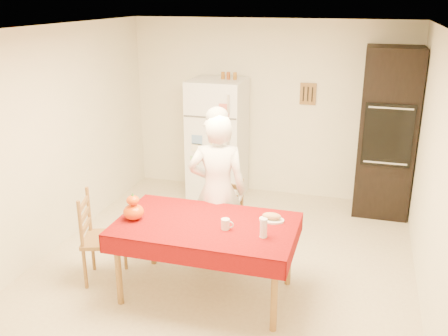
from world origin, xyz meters
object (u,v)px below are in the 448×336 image
at_px(seated_woman, 217,191).
at_px(wine_glass, 264,228).
at_px(coffee_mug, 225,224).
at_px(oven_cabinet, 387,133).
at_px(dining_table, 206,230).
at_px(pumpkin_lower, 134,212).
at_px(chair_left, 97,234).
at_px(bread_plate, 272,220).
at_px(refrigerator, 218,139).
at_px(chair_far, 222,216).

relative_size(seated_woman, wine_glass, 9.59).
height_order(coffee_mug, wine_glass, wine_glass).
bearing_deg(wine_glass, oven_cabinet, 68.16).
height_order(dining_table, pumpkin_lower, pumpkin_lower).
distance_m(chair_left, bread_plate, 1.77).
bearing_deg(refrigerator, dining_table, -75.62).
height_order(oven_cabinet, bread_plate, oven_cabinet).
height_order(seated_woman, bread_plate, seated_woman).
bearing_deg(oven_cabinet, dining_table, -122.94).
height_order(oven_cabinet, wine_glass, oven_cabinet).
height_order(dining_table, wine_glass, wine_glass).
relative_size(pumpkin_lower, bread_plate, 0.83).
relative_size(refrigerator, dining_table, 1.00).
distance_m(seated_woman, pumpkin_lower, 0.95).
height_order(seated_woman, pumpkin_lower, seated_woman).
relative_size(chair_far, pumpkin_lower, 4.76).
bearing_deg(pumpkin_lower, bread_plate, 14.50).
relative_size(chair_far, wine_glass, 5.40).
distance_m(coffee_mug, bread_plate, 0.48).
bearing_deg(seated_woman, bread_plate, 137.40).
distance_m(refrigerator, pumpkin_lower, 2.59).
bearing_deg(dining_table, wine_glass, -11.99).
xyz_separation_m(coffee_mug, pumpkin_lower, (-0.90, -0.04, 0.02)).
bearing_deg(refrigerator, bread_plate, -61.61).
height_order(chair_far, wine_glass, chair_far).
relative_size(oven_cabinet, coffee_mug, 22.00).
distance_m(chair_left, seated_woman, 1.30).
bearing_deg(wine_glass, pumpkin_lower, 179.20).
relative_size(refrigerator, pumpkin_lower, 8.51).
xyz_separation_m(chair_left, coffee_mug, (1.36, -0.02, 0.30)).
relative_size(coffee_mug, bread_plate, 0.42).
relative_size(dining_table, wine_glass, 9.66).
height_order(oven_cabinet, dining_table, oven_cabinet).
distance_m(chair_far, pumpkin_lower, 1.09).
xyz_separation_m(chair_far, wine_glass, (0.63, -0.84, 0.34)).
xyz_separation_m(seated_woman, wine_glass, (0.65, -0.73, 0.01)).
xyz_separation_m(refrigerator, dining_table, (0.64, -2.49, -0.16)).
height_order(chair_far, chair_left, same).
bearing_deg(chair_far, wine_glass, -35.93).
bearing_deg(bread_plate, chair_left, -171.07).
xyz_separation_m(refrigerator, seated_woman, (0.57, -1.88, -0.01)).
bearing_deg(coffee_mug, seated_woman, 112.57).
bearing_deg(chair_far, coffee_mug, -54.38).
bearing_deg(bread_plate, dining_table, -158.98).
xyz_separation_m(refrigerator, wine_glass, (1.22, -2.61, -0.00)).
bearing_deg(coffee_mug, chair_far, 108.27).
height_order(coffee_mug, pumpkin_lower, pumpkin_lower).
bearing_deg(bread_plate, refrigerator, 118.39).
bearing_deg(wine_glass, bread_plate, 88.78).
bearing_deg(coffee_mug, chair_left, 179.16).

